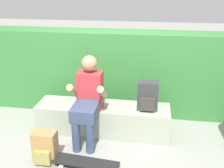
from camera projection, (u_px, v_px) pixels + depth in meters
ground_plane at (97, 147)px, 3.59m from camera, size 24.00×24.00×0.00m
bench_main at (103, 119)px, 3.90m from camera, size 1.90×0.48×0.42m
person_skater at (88, 98)px, 3.58m from camera, size 0.49×0.62×1.17m
skateboard_near_person at (86, 163)px, 3.17m from camera, size 0.82×0.28×0.09m
backpack_on_bench at (148, 96)px, 3.66m from camera, size 0.28×0.23×0.40m
backpack_on_ground at (45, 147)px, 3.26m from camera, size 0.28×0.23×0.40m
hedge_row at (90, 71)px, 4.52m from camera, size 5.30×0.51×1.35m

